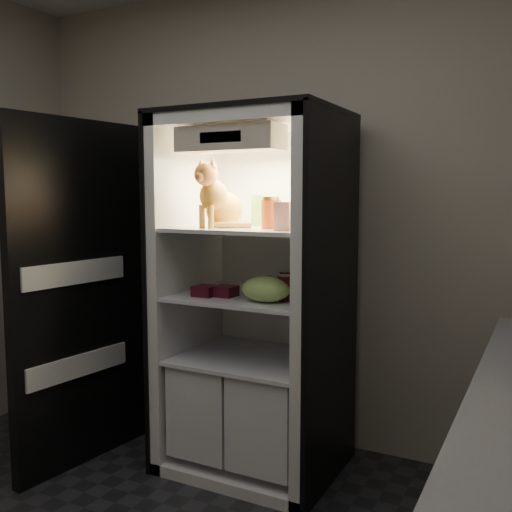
{
  "coord_description": "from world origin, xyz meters",
  "views": [
    {
      "loc": [
        1.38,
        -1.26,
        1.46
      ],
      "look_at": [
        0.03,
        1.32,
        1.14
      ],
      "focal_mm": 40.0,
      "sensor_mm": 36.0,
      "label": 1
    }
  ],
  "objects_px": {
    "parmesan_shaker": "(257,211)",
    "cream_carton": "(285,216)",
    "soda_can_b": "(291,286)",
    "berry_box_left": "(205,291)",
    "soda_can_c": "(285,288)",
    "refrigerator": "(257,320)",
    "berry_box_right": "(225,291)",
    "pepper_jar": "(306,208)",
    "condiment_jar": "(265,285)",
    "salsa_jar": "(270,213)",
    "tabby_cat": "(219,201)",
    "grape_bag": "(266,289)",
    "soda_can_a": "(286,282)",
    "mayo_tub": "(272,213)"
  },
  "relations": [
    {
      "from": "parmesan_shaker",
      "to": "cream_carton",
      "type": "relative_size",
      "value": 1.23
    },
    {
      "from": "soda_can_b",
      "to": "berry_box_left",
      "type": "bearing_deg",
      "value": -159.64
    },
    {
      "from": "tabby_cat",
      "to": "salsa_jar",
      "type": "height_order",
      "value": "tabby_cat"
    },
    {
      "from": "soda_can_b",
      "to": "berry_box_right",
      "type": "bearing_deg",
      "value": -160.73
    },
    {
      "from": "salsa_jar",
      "to": "condiment_jar",
      "type": "height_order",
      "value": "salsa_jar"
    },
    {
      "from": "refrigerator",
      "to": "berry_box_right",
      "type": "relative_size",
      "value": 17.58
    },
    {
      "from": "refrigerator",
      "to": "tabby_cat",
      "type": "xyz_separation_m",
      "value": [
        -0.14,
        -0.15,
        0.63
      ]
    },
    {
      "from": "soda_can_a",
      "to": "condiment_jar",
      "type": "distance_m",
      "value": 0.11
    },
    {
      "from": "soda_can_a",
      "to": "tabby_cat",
      "type": "bearing_deg",
      "value": -143.68
    },
    {
      "from": "soda_can_b",
      "to": "salsa_jar",
      "type": "bearing_deg",
      "value": -145.85
    },
    {
      "from": "salsa_jar",
      "to": "soda_can_a",
      "type": "bearing_deg",
      "value": 89.39
    },
    {
      "from": "parmesan_shaker",
      "to": "soda_can_b",
      "type": "distance_m",
      "value": 0.46
    },
    {
      "from": "soda_can_c",
      "to": "grape_bag",
      "type": "height_order",
      "value": "soda_can_c"
    },
    {
      "from": "parmesan_shaker",
      "to": "cream_carton",
      "type": "bearing_deg",
      "value": -42.68
    },
    {
      "from": "soda_can_b",
      "to": "mayo_tub",
      "type": "bearing_deg",
      "value": 138.68
    },
    {
      "from": "cream_carton",
      "to": "soda_can_b",
      "type": "bearing_deg",
      "value": 102.78
    },
    {
      "from": "salsa_jar",
      "to": "berry_box_left",
      "type": "relative_size",
      "value": 1.46
    },
    {
      "from": "refrigerator",
      "to": "pepper_jar",
      "type": "xyz_separation_m",
      "value": [
        0.26,
        0.04,
        0.6
      ]
    },
    {
      "from": "pepper_jar",
      "to": "condiment_jar",
      "type": "height_order",
      "value": "pepper_jar"
    },
    {
      "from": "parmesan_shaker",
      "to": "berry_box_right",
      "type": "distance_m",
      "value": 0.46
    },
    {
      "from": "berry_box_left",
      "to": "soda_can_c",
      "type": "bearing_deg",
      "value": 9.15
    },
    {
      "from": "parmesan_shaker",
      "to": "cream_carton",
      "type": "height_order",
      "value": "parmesan_shaker"
    },
    {
      "from": "pepper_jar",
      "to": "cream_carton",
      "type": "relative_size",
      "value": 1.49
    },
    {
      "from": "salsa_jar",
      "to": "soda_can_c",
      "type": "height_order",
      "value": "salsa_jar"
    },
    {
      "from": "tabby_cat",
      "to": "salsa_jar",
      "type": "bearing_deg",
      "value": 11.5
    },
    {
      "from": "mayo_tub",
      "to": "soda_can_c",
      "type": "xyz_separation_m",
      "value": [
        0.19,
        -0.25,
        -0.36
      ]
    },
    {
      "from": "refrigerator",
      "to": "soda_can_c",
      "type": "height_order",
      "value": "refrigerator"
    },
    {
      "from": "salsa_jar",
      "to": "condiment_jar",
      "type": "distance_m",
      "value": 0.41
    },
    {
      "from": "pepper_jar",
      "to": "soda_can_c",
      "type": "height_order",
      "value": "pepper_jar"
    },
    {
      "from": "refrigerator",
      "to": "cream_carton",
      "type": "bearing_deg",
      "value": -40.24
    },
    {
      "from": "parmesan_shaker",
      "to": "condiment_jar",
      "type": "xyz_separation_m",
      "value": [
        0.07,
        -0.04,
        -0.38
      ]
    },
    {
      "from": "salsa_jar",
      "to": "berry_box_right",
      "type": "distance_m",
      "value": 0.46
    },
    {
      "from": "soda_can_a",
      "to": "soda_can_c",
      "type": "relative_size",
      "value": 0.9
    },
    {
      "from": "parmesan_shaker",
      "to": "mayo_tub",
      "type": "distance_m",
      "value": 0.09
    },
    {
      "from": "tabby_cat",
      "to": "berry_box_right",
      "type": "distance_m",
      "value": 0.46
    },
    {
      "from": "tabby_cat",
      "to": "soda_can_a",
      "type": "relative_size",
      "value": 3.04
    },
    {
      "from": "refrigerator",
      "to": "tabby_cat",
      "type": "relative_size",
      "value": 5.31
    },
    {
      "from": "parmesan_shaker",
      "to": "pepper_jar",
      "type": "bearing_deg",
      "value": 1.63
    },
    {
      "from": "soda_can_c",
      "to": "condiment_jar",
      "type": "xyz_separation_m",
      "value": [
        -0.18,
        0.14,
        -0.02
      ]
    },
    {
      "from": "berry_box_right",
      "to": "condiment_jar",
      "type": "bearing_deg",
      "value": 49.23
    },
    {
      "from": "pepper_jar",
      "to": "cream_carton",
      "type": "distance_m",
      "value": 0.27
    },
    {
      "from": "tabby_cat",
      "to": "cream_carton",
      "type": "xyz_separation_m",
      "value": [
        0.4,
        -0.08,
        -0.07
      ]
    },
    {
      "from": "refrigerator",
      "to": "soda_can_a",
      "type": "xyz_separation_m",
      "value": [
        0.14,
        0.06,
        0.21
      ]
    },
    {
      "from": "salsa_jar",
      "to": "soda_can_c",
      "type": "distance_m",
      "value": 0.38
    },
    {
      "from": "refrigerator",
      "to": "parmesan_shaker",
      "type": "xyz_separation_m",
      "value": [
        -0.01,
        0.03,
        0.58
      ]
    },
    {
      "from": "tabby_cat",
      "to": "soda_can_b",
      "type": "bearing_deg",
      "value": 19.54
    },
    {
      "from": "berry_box_left",
      "to": "parmesan_shaker",
      "type": "bearing_deg",
      "value": 56.05
    },
    {
      "from": "tabby_cat",
      "to": "pepper_jar",
      "type": "relative_size",
      "value": 1.79
    },
    {
      "from": "tabby_cat",
      "to": "berry_box_left",
      "type": "distance_m",
      "value": 0.46
    },
    {
      "from": "pepper_jar",
      "to": "grape_bag",
      "type": "xyz_separation_m",
      "value": [
        -0.1,
        -0.25,
        -0.39
      ]
    }
  ]
}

